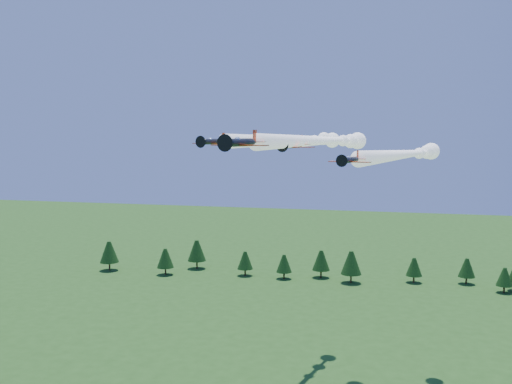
% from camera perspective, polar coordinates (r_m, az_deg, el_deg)
% --- Properties ---
extents(plane_lead, '(18.81, 58.60, 3.70)m').
position_cam_1_polar(plane_lead, '(108.71, 6.86, 5.14)').
color(plane_lead, black).
rests_on(plane_lead, ground).
extents(plane_left, '(18.90, 58.59, 3.70)m').
position_cam_1_polar(plane_left, '(122.21, 4.09, 5.21)').
color(plane_left, black).
rests_on(plane_left, ground).
extents(plane_right, '(19.55, 53.78, 3.70)m').
position_cam_1_polar(plane_right, '(114.54, 15.00, 3.70)').
color(plane_right, black).
rests_on(plane_right, ground).
extents(plane_slot, '(7.80, 8.60, 2.73)m').
position_cam_1_polar(plane_slot, '(94.78, 3.67, 4.72)').
color(plane_slot, black).
rests_on(plane_slot, ground).
extents(treeline, '(177.96, 18.57, 11.14)m').
position_cam_1_polar(treeline, '(203.46, 8.17, -7.02)').
color(treeline, '#382314').
rests_on(treeline, ground).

